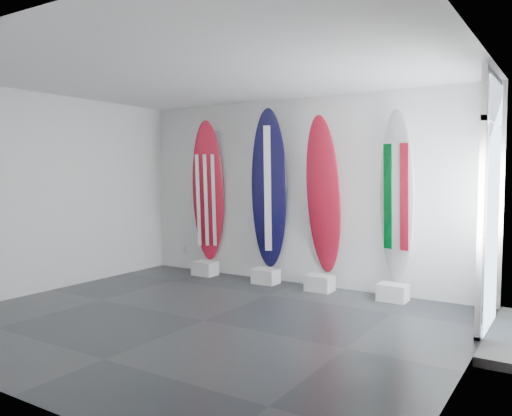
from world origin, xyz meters
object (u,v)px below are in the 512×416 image
Objects in this scene: surfboard_usa at (208,192)px; surfboard_swiss at (323,196)px; surfboard_italy at (397,197)px; surfboard_navy at (269,189)px.

surfboard_swiss is (2.22, 0.00, -0.02)m from surfboard_usa.
surfboard_usa is 1.01× the size of surfboard_swiss.
surfboard_usa is 1.01× the size of surfboard_italy.
surfboard_usa is at bearing -164.36° from surfboard_italy.
surfboard_usa is 0.95× the size of surfboard_navy.
surfboard_usa reaches higher than surfboard_swiss.
surfboard_swiss is 1.00× the size of surfboard_italy.
surfboard_swiss is at bearing -17.55° from surfboard_navy.
surfboard_navy reaches higher than surfboard_usa.
surfboard_swiss is at bearing -164.36° from surfboard_italy.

